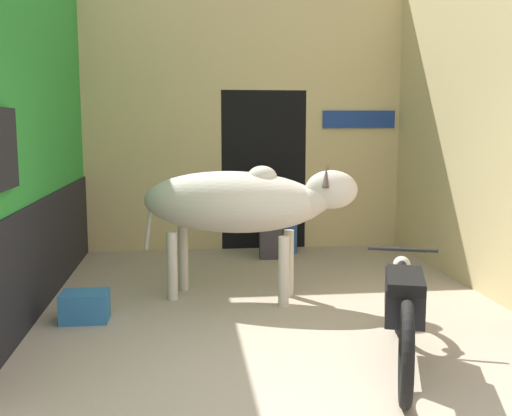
# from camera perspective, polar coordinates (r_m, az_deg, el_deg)

# --- Properties ---
(ground_plane) EXTENTS (30.00, 30.00, 0.00)m
(ground_plane) POSITION_cam_1_polar(r_m,az_deg,el_deg) (4.32, 5.91, -17.45)
(ground_plane) COLOR tan
(wall_left_shopfront) EXTENTS (0.25, 4.97, 3.96)m
(wall_left_shopfront) POSITION_cam_1_polar(r_m,az_deg,el_deg) (6.46, -20.71, 8.02)
(wall_left_shopfront) COLOR green
(wall_left_shopfront) RESTS_ON ground_plane
(wall_back_with_doorway) EXTENTS (4.66, 0.93, 3.96)m
(wall_back_with_doorway) POSITION_cam_1_polar(r_m,az_deg,el_deg) (9.09, -0.51, 6.82)
(wall_back_with_doorway) COLOR #D1BC84
(wall_back_with_doorway) RESTS_ON ground_plane
(wall_right_with_door) EXTENTS (0.22, 4.97, 3.96)m
(wall_right_with_door) POSITION_cam_1_polar(r_m,az_deg,el_deg) (7.06, 21.30, 8.27)
(wall_right_with_door) COLOR #D1BC84
(wall_right_with_door) RESTS_ON ground_plane
(cow) EXTENTS (2.32, 1.24, 1.46)m
(cow) POSITION_cam_1_polar(r_m,az_deg,el_deg) (6.28, -1.48, 0.51)
(cow) COLOR beige
(cow) RESTS_ON ground_plane
(motorcycle_near) EXTENTS (0.83, 2.02, 0.81)m
(motorcycle_near) POSITION_cam_1_polar(r_m,az_deg,el_deg) (4.79, 13.85, -9.06)
(motorcycle_near) COLOR black
(motorcycle_near) RESTS_ON ground_plane
(shopkeeper_seated) EXTENTS (0.44, 0.34, 1.23)m
(shopkeeper_seated) POSITION_cam_1_polar(r_m,az_deg,el_deg) (8.32, 1.33, -0.31)
(shopkeeper_seated) COLOR #3D3842
(shopkeeper_seated) RESTS_ON ground_plane
(plastic_stool) EXTENTS (0.29, 0.29, 0.47)m
(plastic_stool) POSITION_cam_1_polar(r_m,az_deg,el_deg) (8.66, 3.27, -2.67)
(plastic_stool) COLOR #2856B2
(plastic_stool) RESTS_ON ground_plane
(crate) EXTENTS (0.44, 0.32, 0.28)m
(crate) POSITION_cam_1_polar(r_m,az_deg,el_deg) (5.97, -15.99, -9.01)
(crate) COLOR teal
(crate) RESTS_ON ground_plane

